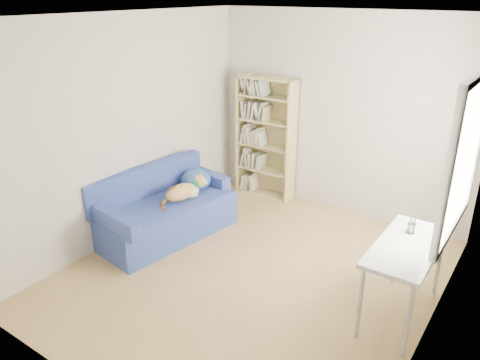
{
  "coord_description": "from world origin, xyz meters",
  "views": [
    {
      "loc": [
        2.3,
        -3.56,
        2.82
      ],
      "look_at": [
        -0.43,
        0.38,
        0.85
      ],
      "focal_mm": 35.0,
      "sensor_mm": 36.0,
      "label": 1
    }
  ],
  "objects_px": {
    "desk": "(406,253)",
    "bookshelf": "(266,143)",
    "pen_cup": "(411,227)",
    "sofa": "(166,210)"
  },
  "relations": [
    {
      "from": "bookshelf",
      "to": "desk",
      "type": "relative_size",
      "value": 1.57
    },
    {
      "from": "bookshelf",
      "to": "sofa",
      "type": "bearing_deg",
      "value": -101.91
    },
    {
      "from": "pen_cup",
      "to": "bookshelf",
      "type": "bearing_deg",
      "value": 149.79
    },
    {
      "from": "desk",
      "to": "bookshelf",
      "type": "bearing_deg",
      "value": 146.29
    },
    {
      "from": "sofa",
      "to": "pen_cup",
      "type": "distance_m",
      "value": 2.86
    },
    {
      "from": "pen_cup",
      "to": "desk",
      "type": "bearing_deg",
      "value": -79.63
    },
    {
      "from": "sofa",
      "to": "desk",
      "type": "bearing_deg",
      "value": 9.46
    },
    {
      "from": "bookshelf",
      "to": "pen_cup",
      "type": "distance_m",
      "value": 2.83
    },
    {
      "from": "bookshelf",
      "to": "pen_cup",
      "type": "height_order",
      "value": "bookshelf"
    },
    {
      "from": "sofa",
      "to": "desk",
      "type": "distance_m",
      "value": 2.87
    }
  ]
}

